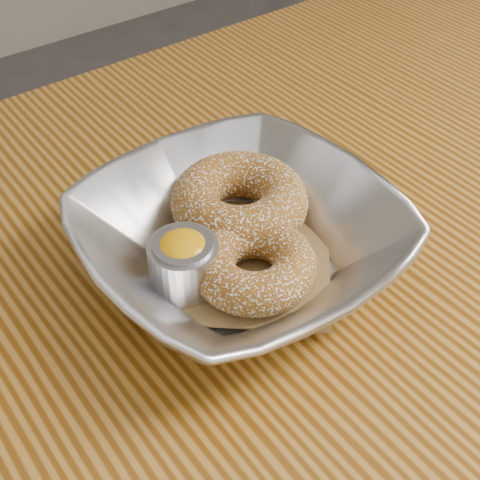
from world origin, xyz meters
TOP-DOWN VIEW (x-y plane):
  - table at (0.00, 0.00)m, footprint 1.20×0.80m
  - serving_bowl at (-0.12, 0.03)m, footprint 0.25×0.25m
  - parchment at (-0.12, 0.03)m, footprint 0.20×0.20m
  - donut_back at (-0.09, 0.07)m, footprint 0.12×0.12m
  - donut_front at (-0.12, 0.00)m, footprint 0.10×0.10m
  - ramekin at (-0.17, 0.03)m, footprint 0.05×0.05m

SIDE VIEW (x-z plane):
  - table at x=0.00m, z-range 0.28..1.03m
  - parchment at x=-0.12m, z-range 0.76..0.76m
  - donut_front at x=-0.12m, z-range 0.76..0.79m
  - serving_bowl at x=-0.12m, z-range 0.75..0.81m
  - donut_back at x=-0.09m, z-range 0.76..0.80m
  - ramekin at x=-0.17m, z-range 0.76..0.81m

